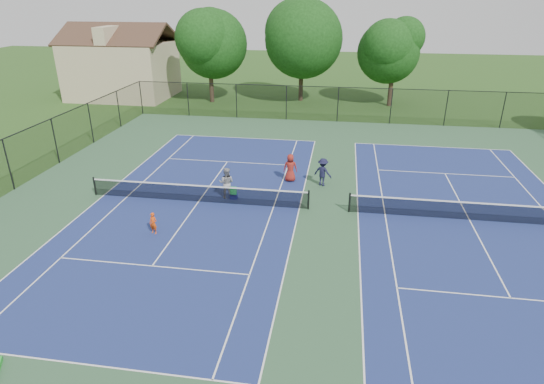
% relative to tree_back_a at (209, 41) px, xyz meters
% --- Properties ---
extents(ground, '(140.00, 140.00, 0.00)m').
position_rel_tree_back_a_xyz_m(ground, '(13.00, -24.00, -6.04)').
color(ground, '#234716').
rests_on(ground, ground).
extents(court_pad, '(36.00, 36.00, 0.01)m').
position_rel_tree_back_a_xyz_m(court_pad, '(13.00, -24.00, -6.03)').
color(court_pad, '#335B37').
rests_on(court_pad, ground).
extents(tennis_court_left, '(12.00, 23.83, 1.07)m').
position_rel_tree_back_a_xyz_m(tennis_court_left, '(6.00, -24.00, -5.94)').
color(tennis_court_left, navy).
rests_on(tennis_court_left, ground).
extents(tennis_court_right, '(12.00, 23.83, 1.07)m').
position_rel_tree_back_a_xyz_m(tennis_court_right, '(20.00, -24.00, -5.94)').
color(tennis_court_right, navy).
rests_on(tennis_court_right, ground).
extents(perimeter_fence, '(36.08, 36.08, 3.02)m').
position_rel_tree_back_a_xyz_m(perimeter_fence, '(13.00, -24.00, -4.44)').
color(perimeter_fence, black).
rests_on(perimeter_fence, ground).
extents(tree_back_a, '(6.80, 6.80, 9.15)m').
position_rel_tree_back_a_xyz_m(tree_back_a, '(0.00, 0.00, 0.00)').
color(tree_back_a, '#2D2116').
rests_on(tree_back_a, ground).
extents(tree_back_b, '(7.60, 7.60, 10.03)m').
position_rel_tree_back_a_xyz_m(tree_back_b, '(9.00, 2.00, 0.56)').
color(tree_back_b, '#2D2116').
rests_on(tree_back_b, ground).
extents(tree_back_c, '(6.00, 6.00, 8.40)m').
position_rel_tree_back_a_xyz_m(tree_back_c, '(18.00, 1.00, -0.56)').
color(tree_back_c, '#2D2116').
rests_on(tree_back_c, ground).
extents(clapboard_house, '(10.80, 8.10, 7.65)m').
position_rel_tree_back_a_xyz_m(clapboard_house, '(-10.00, 1.00, -2.95)').
color(clapboard_house, tan).
rests_on(clapboard_house, ground).
extents(child_player, '(0.43, 0.33, 1.06)m').
position_rel_tree_back_a_xyz_m(child_player, '(4.99, -27.70, -5.51)').
color(child_player, '#E7480F').
rests_on(child_player, ground).
extents(instructor, '(0.86, 0.68, 1.74)m').
position_rel_tree_back_a_xyz_m(instructor, '(7.39, -23.20, -5.17)').
color(instructor, '#949496').
rests_on(instructor, ground).
extents(bystander_b, '(1.24, 0.99, 1.67)m').
position_rel_tree_back_a_xyz_m(bystander_b, '(12.50, -20.67, -5.20)').
color(bystander_b, '#161732').
rests_on(bystander_b, ground).
extents(bystander_c, '(0.87, 0.61, 1.69)m').
position_rel_tree_back_a_xyz_m(bystander_c, '(10.56, -20.28, -5.20)').
color(bystander_c, maroon).
rests_on(bystander_c, ground).
extents(ball_crate, '(0.43, 0.35, 0.30)m').
position_rel_tree_back_a_xyz_m(ball_crate, '(7.79, -23.30, -5.89)').
color(ball_crate, navy).
rests_on(ball_crate, ground).
extents(ball_hopper, '(0.37, 0.32, 0.36)m').
position_rel_tree_back_a_xyz_m(ball_hopper, '(7.79, -23.30, -5.56)').
color(ball_hopper, green).
rests_on(ball_hopper, ball_crate).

